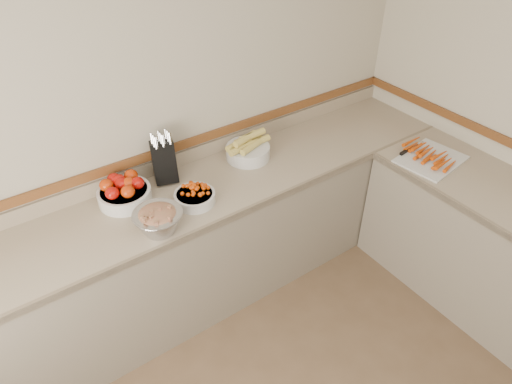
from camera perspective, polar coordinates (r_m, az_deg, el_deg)
back_wall at (r=2.85m, az=-13.56°, el=8.88°), size 4.00×0.00×4.00m
counter_back at (r=3.10m, az=-8.87°, el=-7.29°), size 4.00×0.65×1.08m
knife_block at (r=2.91m, az=-11.43°, el=3.86°), size 0.19×0.21×0.35m
tomato_bowl at (r=2.82m, az=-16.19°, el=0.08°), size 0.32×0.32×0.16m
cherry_tomato_bowl at (r=2.74m, az=-7.68°, el=-0.47°), size 0.25×0.25×0.13m
corn_bowl at (r=3.10m, az=-1.03°, el=5.38°), size 0.33×0.30×0.18m
rhubarb_bowl at (r=2.55m, az=-12.13°, el=-3.42°), size 0.28×0.28×0.16m
cutting_board at (r=3.33m, az=20.86°, el=4.15°), size 0.48×0.42×0.06m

